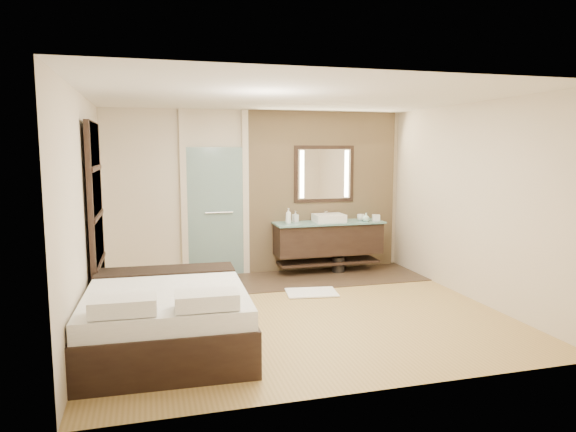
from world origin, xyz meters
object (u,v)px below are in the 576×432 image
object	(u,v)px
mirror_unit	(324,174)
vanity	(328,238)
waste_bin	(338,265)
bed	(167,316)

from	to	relation	value
mirror_unit	vanity	bearing A→B (deg)	-90.00
mirror_unit	waste_bin	bearing A→B (deg)	-62.65
waste_bin	bed	bearing A→B (deg)	-138.21
vanity	waste_bin	world-z (taller)	vanity
vanity	bed	bearing A→B (deg)	-135.87
waste_bin	vanity	bearing A→B (deg)	156.78
bed	waste_bin	world-z (taller)	bed
mirror_unit	waste_bin	world-z (taller)	mirror_unit
bed	waste_bin	distance (m)	3.91
mirror_unit	bed	distance (m)	4.21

